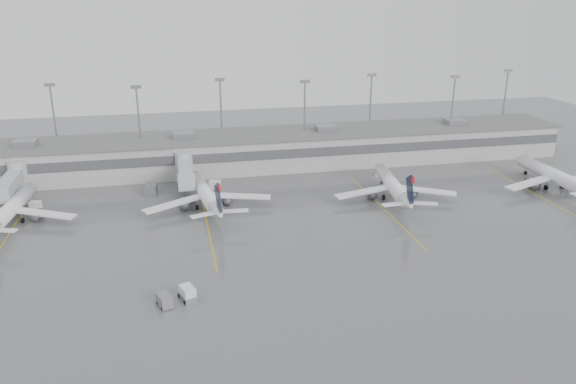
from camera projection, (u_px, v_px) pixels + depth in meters
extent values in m
plane|color=#545457|center=(333.00, 273.00, 86.26)|extent=(260.00, 260.00, 0.00)
cube|color=#9D9D99|center=(267.00, 150.00, 138.32)|extent=(150.00, 16.00, 8.00)
cube|color=#47474C|center=(273.00, 155.00, 130.57)|extent=(150.00, 0.15, 2.20)
cube|color=#606060|center=(267.00, 134.00, 136.96)|extent=(152.00, 17.00, 0.30)
cube|color=slate|center=(25.00, 143.00, 125.79)|extent=(5.00, 4.00, 1.30)
cube|color=slate|center=(455.00, 122.00, 146.63)|extent=(5.00, 4.00, 1.30)
cylinder|color=gray|center=(56.00, 127.00, 135.12)|extent=(0.44, 0.44, 20.00)
cube|color=slate|center=(49.00, 85.00, 131.70)|extent=(2.40, 0.50, 0.80)
cylinder|color=gray|center=(140.00, 130.00, 132.19)|extent=(0.44, 0.44, 20.00)
cube|color=slate|center=(136.00, 87.00, 128.76)|extent=(2.40, 0.50, 0.80)
cylinder|color=gray|center=(221.00, 120.00, 143.06)|extent=(0.44, 0.44, 20.00)
cube|color=slate|center=(220.00, 80.00, 139.64)|extent=(2.40, 0.50, 0.80)
cylinder|color=gray|center=(305.00, 123.00, 140.13)|extent=(0.44, 0.44, 20.00)
cube|color=slate|center=(305.00, 81.00, 136.70)|extent=(2.40, 0.50, 0.80)
cylinder|color=gray|center=(370.00, 113.00, 151.00)|extent=(0.44, 0.44, 20.00)
cube|color=slate|center=(372.00, 75.00, 147.58)|extent=(2.40, 0.50, 0.80)
cylinder|color=gray|center=(452.00, 116.00, 148.07)|extent=(0.44, 0.44, 20.00)
cube|color=slate|center=(455.00, 77.00, 144.64)|extent=(2.40, 0.50, 0.80)
cylinder|color=gray|center=(504.00, 107.00, 158.94)|extent=(0.44, 0.44, 20.00)
cube|color=slate|center=(508.00, 71.00, 155.52)|extent=(2.40, 0.50, 0.80)
cylinder|color=#A3A6A9|center=(19.00, 176.00, 120.10)|extent=(4.00, 4.00, 7.00)
cube|color=#A3A6A9|center=(10.00, 182.00, 113.85)|extent=(2.80, 13.00, 2.60)
cube|color=#A3A6A9|center=(1.00, 195.00, 106.94)|extent=(3.40, 2.40, 3.00)
cylinder|color=gray|center=(3.00, 209.00, 107.92)|extent=(0.70, 0.70, 2.80)
cube|color=black|center=(4.00, 214.00, 108.27)|extent=(2.20, 1.20, 0.70)
cylinder|color=#A3A6A9|center=(184.00, 166.00, 127.05)|extent=(4.00, 4.00, 7.00)
cube|color=#A3A6A9|center=(185.00, 171.00, 120.80)|extent=(2.80, 13.00, 2.60)
cube|color=#A3A6A9|center=(187.00, 182.00, 113.89)|extent=(3.40, 2.40, 3.00)
cylinder|color=gray|center=(187.00, 196.00, 114.87)|extent=(0.70, 0.70, 2.80)
cube|color=black|center=(188.00, 201.00, 115.22)|extent=(2.20, 1.20, 0.70)
cube|color=gold|center=(6.00, 239.00, 97.93)|extent=(0.25, 40.00, 0.01)
cube|color=gold|center=(207.00, 223.00, 104.88)|extent=(0.25, 40.00, 0.01)
cube|color=gold|center=(383.00, 209.00, 111.83)|extent=(0.25, 40.00, 0.01)
cube|color=gold|center=(539.00, 196.00, 118.78)|extent=(0.25, 40.00, 0.01)
cylinder|color=white|center=(13.00, 206.00, 105.51)|extent=(4.74, 20.11, 2.72)
cone|color=white|center=(32.00, 187.00, 116.03)|extent=(2.96, 2.80, 2.72)
cube|color=white|center=(45.00, 214.00, 104.03)|extent=(11.73, 6.92, 0.32)
cylinder|color=black|center=(29.00, 203.00, 113.92)|extent=(0.40, 0.84, 0.82)
cylinder|color=black|center=(1.00, 221.00, 104.36)|extent=(0.51, 1.03, 1.00)
cylinder|color=black|center=(23.00, 220.00, 104.75)|extent=(0.51, 1.03, 1.00)
cylinder|color=white|center=(205.00, 192.00, 112.70)|extent=(5.46, 20.99, 2.84)
cone|color=white|center=(194.00, 175.00, 123.11)|extent=(3.15, 2.99, 2.84)
cone|color=white|center=(218.00, 212.00, 101.41)|extent=(3.41, 5.05, 2.84)
cube|color=white|center=(174.00, 204.00, 108.52)|extent=(12.16, 7.48, 0.33)
cube|color=white|center=(240.00, 196.00, 112.68)|extent=(12.53, 4.70, 0.33)
cube|color=black|center=(218.00, 199.00, 100.07)|extent=(0.96, 5.32, 6.18)
cube|color=#AE0D17|center=(219.00, 188.00, 98.15)|extent=(0.52, 1.93, 1.80)
cylinder|color=black|center=(197.00, 190.00, 121.06)|extent=(0.44, 0.89, 0.85)
cylinder|color=black|center=(197.00, 207.00, 111.17)|extent=(0.55, 1.09, 1.04)
cylinder|color=black|center=(217.00, 205.00, 112.42)|extent=(0.55, 1.09, 1.04)
cylinder|color=white|center=(392.00, 184.00, 117.65)|extent=(5.64, 20.90, 2.82)
cone|color=white|center=(379.00, 167.00, 128.62)|extent=(3.16, 3.00, 2.82)
cone|color=white|center=(408.00, 203.00, 105.77)|extent=(3.44, 5.05, 2.82)
cube|color=white|center=(363.00, 192.00, 114.97)|extent=(12.48, 4.55, 0.33)
cube|color=white|center=(426.00, 190.00, 115.89)|extent=(12.08, 7.55, 0.33)
cube|color=black|center=(410.00, 190.00, 104.41)|extent=(1.01, 5.29, 6.16)
cube|color=#AE0D17|center=(413.00, 180.00, 102.44)|extent=(0.54, 1.92, 1.79)
cylinder|color=black|center=(382.00, 182.00, 126.42)|extent=(0.44, 0.88, 0.85)
cylinder|color=black|center=(384.00, 197.00, 116.52)|extent=(0.56, 1.08, 1.04)
cylinder|color=black|center=(402.00, 197.00, 116.80)|extent=(0.56, 1.08, 1.04)
cylinder|color=white|center=(550.00, 174.00, 123.70)|extent=(3.32, 21.54, 2.93)
cone|color=white|center=(519.00, 159.00, 134.90)|extent=(2.98, 2.79, 2.93)
cube|color=white|center=(529.00, 183.00, 120.19)|extent=(12.89, 6.13, 0.34)
cylinder|color=black|center=(526.00, 173.00, 132.66)|extent=(0.36, 0.89, 0.88)
cylinder|color=black|center=(546.00, 187.00, 122.33)|extent=(0.46, 1.08, 1.07)
cylinder|color=black|center=(563.00, 186.00, 123.07)|extent=(0.46, 1.08, 1.07)
cube|color=white|center=(188.00, 293.00, 78.51)|extent=(2.42, 3.01, 1.95)
cube|color=slate|center=(188.00, 297.00, 78.72)|extent=(2.77, 3.49, 0.76)
cylinder|color=black|center=(179.00, 296.00, 79.17)|extent=(0.43, 0.65, 0.61)
cylinder|color=black|center=(191.00, 292.00, 80.04)|extent=(0.43, 0.65, 0.61)
cylinder|color=black|center=(185.00, 302.00, 77.44)|extent=(0.43, 0.65, 0.61)
cylinder|color=black|center=(197.00, 299.00, 78.31)|extent=(0.43, 0.65, 0.61)
cube|color=slate|center=(164.00, 300.00, 76.79)|extent=(2.37, 3.07, 1.64)
cylinder|color=black|center=(158.00, 303.00, 77.44)|extent=(0.38, 0.58, 0.54)
cylinder|color=black|center=(172.00, 306.00, 76.58)|extent=(0.38, 0.58, 0.54)
cube|color=white|center=(35.00, 205.00, 111.64)|extent=(2.39, 1.86, 1.51)
cube|color=white|center=(215.00, 185.00, 123.08)|extent=(2.85, 2.25, 1.77)
cube|color=white|center=(380.00, 172.00, 131.60)|extent=(2.76, 2.15, 1.73)
cube|color=slate|center=(151.00, 189.00, 119.49)|extent=(2.71, 3.92, 2.30)
cone|color=orange|center=(204.00, 200.00, 115.55)|extent=(0.48, 0.48, 0.76)
cone|color=orange|center=(392.00, 195.00, 118.24)|extent=(0.44, 0.44, 0.70)
cone|color=orange|center=(522.00, 173.00, 133.00)|extent=(0.38, 0.38, 0.61)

